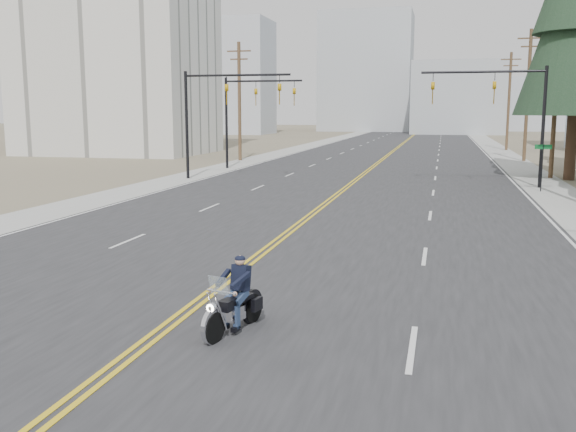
# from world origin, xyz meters

# --- Properties ---
(ground_plane) EXTENTS (400.00, 400.00, 0.00)m
(ground_plane) POSITION_xyz_m (0.00, 0.00, 0.00)
(ground_plane) COLOR #776D56
(ground_plane) RESTS_ON ground
(road) EXTENTS (20.00, 200.00, 0.01)m
(road) POSITION_xyz_m (0.00, 70.00, 0.01)
(road) COLOR #303033
(road) RESTS_ON ground
(sidewalk_left) EXTENTS (3.00, 200.00, 0.01)m
(sidewalk_left) POSITION_xyz_m (-11.50, 70.00, 0.01)
(sidewalk_left) COLOR #A5A5A0
(sidewalk_left) RESTS_ON ground
(sidewalk_right) EXTENTS (3.00, 200.00, 0.01)m
(sidewalk_right) POSITION_xyz_m (11.50, 70.00, 0.01)
(sidewalk_right) COLOR #A5A5A0
(sidewalk_right) RESTS_ON ground
(traffic_mast_left) EXTENTS (7.10, 0.26, 7.00)m
(traffic_mast_left) POSITION_xyz_m (-8.98, 32.00, 4.94)
(traffic_mast_left) COLOR black
(traffic_mast_left) RESTS_ON ground
(traffic_mast_right) EXTENTS (7.10, 0.26, 7.00)m
(traffic_mast_right) POSITION_xyz_m (8.98, 32.00, 4.94)
(traffic_mast_right) COLOR black
(traffic_mast_right) RESTS_ON ground
(traffic_mast_far) EXTENTS (6.10, 0.26, 7.00)m
(traffic_mast_far) POSITION_xyz_m (-9.31, 40.00, 4.87)
(traffic_mast_far) COLOR black
(traffic_mast_far) RESTS_ON ground
(street_sign) EXTENTS (0.90, 0.06, 2.62)m
(street_sign) POSITION_xyz_m (10.80, 30.00, 1.80)
(street_sign) COLOR black
(street_sign) RESTS_ON ground
(utility_pole_c) EXTENTS (2.20, 0.30, 11.00)m
(utility_pole_c) POSITION_xyz_m (12.50, 38.00, 5.73)
(utility_pole_c) COLOR brown
(utility_pole_c) RESTS_ON ground
(utility_pole_d) EXTENTS (2.20, 0.30, 11.50)m
(utility_pole_d) POSITION_xyz_m (12.50, 53.00, 5.98)
(utility_pole_d) COLOR brown
(utility_pole_d) RESTS_ON ground
(utility_pole_e) EXTENTS (2.20, 0.30, 11.00)m
(utility_pole_e) POSITION_xyz_m (12.50, 70.00, 5.73)
(utility_pole_e) COLOR brown
(utility_pole_e) RESTS_ON ground
(utility_pole_left) EXTENTS (2.20, 0.30, 10.50)m
(utility_pole_left) POSITION_xyz_m (-12.50, 48.00, 5.48)
(utility_pole_left) COLOR brown
(utility_pole_left) RESTS_ON ground
(apartment_block) EXTENTS (18.00, 14.00, 30.00)m
(apartment_block) POSITION_xyz_m (-28.00, 55.00, 15.00)
(apartment_block) COLOR silver
(apartment_block) RESTS_ON ground
(haze_bldg_a) EXTENTS (14.00, 12.00, 22.00)m
(haze_bldg_a) POSITION_xyz_m (-35.00, 115.00, 11.00)
(haze_bldg_a) COLOR #B7BCC6
(haze_bldg_a) RESTS_ON ground
(haze_bldg_b) EXTENTS (18.00, 14.00, 14.00)m
(haze_bldg_b) POSITION_xyz_m (8.00, 125.00, 7.00)
(haze_bldg_b) COLOR #ADB2B7
(haze_bldg_b) RESTS_ON ground
(haze_bldg_d) EXTENTS (20.00, 15.00, 26.00)m
(haze_bldg_d) POSITION_xyz_m (-12.00, 140.00, 13.00)
(haze_bldg_d) COLOR #ADB2B7
(haze_bldg_d) RESTS_ON ground
(haze_bldg_e) EXTENTS (14.00, 14.00, 12.00)m
(haze_bldg_e) POSITION_xyz_m (25.00, 150.00, 6.00)
(haze_bldg_e) COLOR #B7BCC6
(haze_bldg_e) RESTS_ON ground
(haze_bldg_f) EXTENTS (12.00, 12.00, 16.00)m
(haze_bldg_f) POSITION_xyz_m (-50.00, 130.00, 8.00)
(haze_bldg_f) COLOR #ADB2B7
(haze_bldg_f) RESTS_ON ground
(motorcyclist) EXTENTS (1.32, 2.14, 1.55)m
(motorcyclist) POSITION_xyz_m (1.44, 4.12, 0.78)
(motorcyclist) COLOR black
(motorcyclist) RESTS_ON ground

